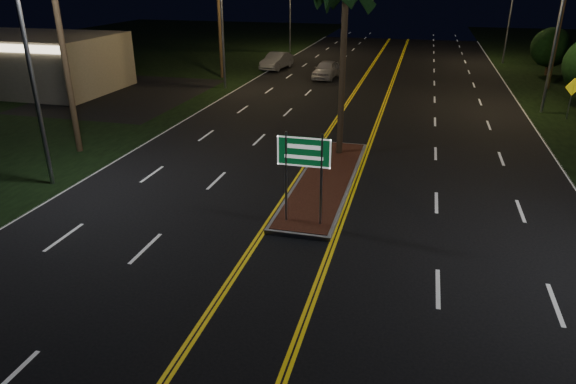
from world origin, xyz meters
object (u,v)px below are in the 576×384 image
(car_near, at_px, (326,68))
(warning_sign, at_px, (572,93))
(streetlight_right_far, at_px, (508,2))
(streetlight_left_mid, at_px, (227,10))
(streetlight_left_near, at_px, (34,44))
(car_far, at_px, (277,60))
(commercial_building, at_px, (16,62))
(streetlight_right_mid, at_px, (553,18))
(shrub_far, at_px, (551,47))
(highway_sign, at_px, (304,161))
(median_island, at_px, (326,180))

(car_near, distance_m, warning_sign, 18.91)
(streetlight_right_far, relative_size, car_near, 1.80)
(car_near, xyz_separation_m, warning_sign, (16.46, -9.28, 0.75))
(streetlight_left_mid, height_order, car_near, streetlight_left_mid)
(streetlight_left_near, relative_size, car_far, 1.76)
(commercial_building, height_order, streetlight_right_far, streetlight_right_far)
(streetlight_right_mid, distance_m, warning_sign, 4.56)
(commercial_building, bearing_deg, car_near, 24.59)
(commercial_building, height_order, streetlight_right_mid, streetlight_right_mid)
(streetlight_left_mid, height_order, car_far, streetlight_left_mid)
(commercial_building, xyz_separation_m, shrub_far, (39.80, 16.01, 0.33))
(car_near, bearing_deg, highway_sign, -77.98)
(highway_sign, bearing_deg, streetlight_right_far, 74.85)
(shrub_far, bearing_deg, car_far, -173.17)
(median_island, relative_size, car_near, 2.05)
(commercial_building, relative_size, shrub_far, 3.79)
(car_near, height_order, warning_sign, warning_sign)
(streetlight_right_mid, bearing_deg, highway_sign, -118.93)
(streetlight_left_near, distance_m, car_far, 29.62)
(median_island, xyz_separation_m, car_near, (-4.30, 22.92, 0.75))
(median_island, bearing_deg, highway_sign, -90.00)
(median_island, height_order, streetlight_right_mid, streetlight_right_mid)
(commercial_building, relative_size, warning_sign, 6.14)
(car_near, height_order, car_far, car_far)
(streetlight_left_mid, height_order, streetlight_right_far, same)
(car_near, relative_size, car_far, 0.98)
(highway_sign, relative_size, car_far, 0.63)
(streetlight_right_mid, bearing_deg, streetlight_left_mid, 174.62)
(highway_sign, xyz_separation_m, warning_sign, (12.16, 17.85, -0.82))
(highway_sign, bearing_deg, streetlight_right_mid, 61.07)
(highway_sign, xyz_separation_m, shrub_far, (13.80, 33.20, -0.07))
(median_island, height_order, warning_sign, warning_sign)
(commercial_building, relative_size, streetlight_left_near, 1.67)
(streetlight_right_far, bearing_deg, warning_sign, -85.85)
(highway_sign, distance_m, warning_sign, 21.61)
(car_near, bearing_deg, streetlight_left_near, -100.67)
(commercial_building, height_order, warning_sign, commercial_building)
(car_near, bearing_deg, shrub_far, 21.58)
(streetlight_left_near, xyz_separation_m, car_far, (1.11, 29.21, -4.81))
(streetlight_left_near, height_order, streetlight_left_mid, same)
(highway_sign, xyz_separation_m, streetlight_left_mid, (-10.61, 21.20, 3.25))
(highway_sign, height_order, warning_sign, highway_sign)
(streetlight_right_far, relative_size, car_far, 1.76)
(median_island, height_order, streetlight_left_near, streetlight_left_near)
(highway_sign, relative_size, streetlight_left_near, 0.36)
(car_far, xyz_separation_m, warning_sign, (21.66, -12.56, 0.73))
(streetlight_right_mid, relative_size, car_near, 1.80)
(shrub_far, bearing_deg, streetlight_right_mid, -102.82)
(streetlight_right_mid, distance_m, car_far, 23.52)
(warning_sign, bearing_deg, streetlight_left_near, -166.40)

